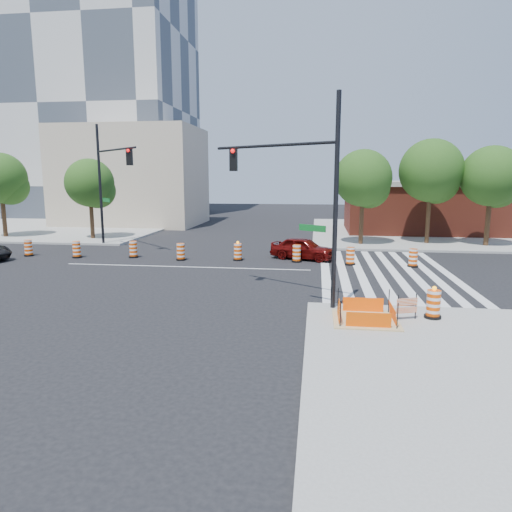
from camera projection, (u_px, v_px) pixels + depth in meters
name	position (u px, v px, depth m)	size (l,w,h in m)	color
ground	(185.00, 267.00, 25.62)	(120.00, 120.00, 0.00)	black
sidewalk_ne	(437.00, 232.00, 40.85)	(22.00, 22.00, 0.15)	gray
sidewalk_nw	(62.00, 227.00, 45.53)	(22.00, 22.00, 0.15)	gray
crosswalk_east	(385.00, 272.00, 24.20)	(6.75, 13.50, 0.01)	silver
lane_centerline	(185.00, 267.00, 25.62)	(14.00, 0.12, 0.01)	silver
excavation_pit	(365.00, 318.00, 15.63)	(2.20, 2.20, 0.90)	tan
tower_nw	(74.00, 37.00, 58.07)	(28.00, 18.00, 45.00)	silver
brick_storefront	(439.00, 207.00, 40.46)	(16.50, 8.50, 4.60)	maroon
beige_midrise	(132.00, 177.00, 47.80)	(14.00, 10.00, 10.00)	#BEAB91
red_coupe	(303.00, 248.00, 27.90)	(1.61, 3.99, 1.36)	#4F0806
signal_pole_se	(299.00, 182.00, 17.38)	(5.10, 3.25, 7.83)	black
signal_pole_nw	(109.00, 173.00, 31.60)	(4.76, 4.58, 8.54)	black
pit_drum	(433.00, 305.00, 15.80)	(0.58, 0.58, 1.14)	black
barricade	(407.00, 306.00, 15.61)	(0.73, 0.31, 0.91)	#E64A04
tree_north_a	(2.00, 181.00, 36.79)	(4.07, 4.07, 6.92)	#382314
tree_north_b	(91.00, 186.00, 35.82)	(3.77, 3.77, 6.41)	#382314
tree_north_c	(364.00, 181.00, 32.69)	(4.08, 4.08, 6.94)	#382314
tree_north_d	(431.00, 174.00, 32.99)	(4.54, 4.54, 7.71)	#382314
tree_north_e	(492.00, 180.00, 31.87)	(4.21, 4.21, 7.15)	#382314
median_drum_0	(28.00, 249.00, 29.07)	(0.60, 0.60, 1.02)	black
median_drum_1	(77.00, 250.00, 28.46)	(0.60, 0.60, 1.02)	black
median_drum_2	(133.00, 250.00, 28.51)	(0.60, 0.60, 1.02)	black
median_drum_3	(181.00, 252.00, 27.60)	(0.60, 0.60, 1.02)	black
median_drum_4	(238.00, 252.00, 27.54)	(0.60, 0.60, 1.18)	black
median_drum_5	(297.00, 254.00, 27.01)	(0.60, 0.60, 1.02)	black
median_drum_6	(350.00, 257.00, 26.13)	(0.60, 0.60, 1.02)	black
median_drum_7	(413.00, 259.00, 25.52)	(0.60, 0.60, 1.02)	black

